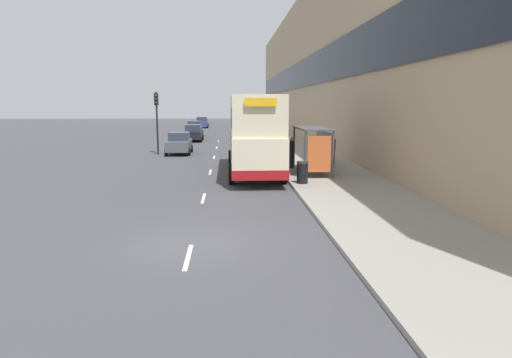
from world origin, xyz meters
TOP-DOWN VIEW (x-y plane):
  - ground_plane at (0.00, 0.00)m, footprint 220.00×220.00m
  - pavement at (6.50, 38.50)m, footprint 5.00×93.00m
  - terrace_facade at (10.49, 38.50)m, footprint 3.10×93.00m
  - lane_mark_0 at (0.00, -1.04)m, footprint 0.12×2.00m
  - lane_mark_1 at (0.00, 6.32)m, footprint 0.12×2.00m
  - lane_mark_2 at (0.00, 13.69)m, footprint 0.12×2.00m
  - lane_mark_3 at (0.00, 21.05)m, footprint 0.12×2.00m
  - lane_mark_4 at (0.00, 28.41)m, footprint 0.12×2.00m
  - lane_mark_5 at (0.00, 35.78)m, footprint 0.12×2.00m
  - bus_shelter at (5.77, 11.82)m, footprint 1.60×4.20m
  - double_decker_bus_near at (2.47, 12.80)m, footprint 2.85×10.32m
  - car_0 at (-3.22, 62.82)m, footprint 2.05×4.34m
  - car_1 at (-2.62, 35.94)m, footprint 1.99×4.55m
  - car_2 at (-3.06, 43.92)m, footprint 1.95×4.01m
  - car_3 at (-2.78, 23.47)m, footprint 1.91×3.98m
  - pedestrian_at_shelter at (6.95, 16.32)m, footprint 0.34×0.34m
  - pedestrian_1 at (7.57, 15.75)m, footprint 0.36×0.36m
  - pedestrian_2 at (4.71, 14.20)m, footprint 0.36×0.36m
  - pedestrian_3 at (6.37, 14.20)m, footprint 0.33×0.33m
  - litter_bin at (4.55, 8.89)m, footprint 0.55×0.55m
  - traffic_light_far_kerb at (-4.40, 23.25)m, footprint 0.30×0.32m

SIDE VIEW (x-z plane):
  - ground_plane at x=0.00m, z-range 0.00..0.00m
  - lane_mark_0 at x=0.00m, z-range 0.00..0.01m
  - lane_mark_1 at x=0.00m, z-range 0.00..0.01m
  - lane_mark_2 at x=0.00m, z-range 0.00..0.01m
  - lane_mark_3 at x=0.00m, z-range 0.00..0.01m
  - lane_mark_4 at x=0.00m, z-range 0.00..0.01m
  - lane_mark_5 at x=0.00m, z-range 0.00..0.01m
  - pavement at x=6.50m, z-range 0.00..0.14m
  - litter_bin at x=4.55m, z-range 0.14..1.19m
  - car_3 at x=-2.78m, z-range -0.01..1.68m
  - car_1 at x=-2.62m, z-range -0.01..1.71m
  - car_0 at x=-3.22m, z-range -0.01..1.73m
  - car_2 at x=-3.06m, z-range -0.02..1.78m
  - pedestrian_3 at x=6.37m, z-range 0.16..1.82m
  - pedestrian_at_shelter at x=6.95m, z-range 0.16..1.86m
  - pedestrian_1 at x=7.57m, z-range 0.16..1.96m
  - pedestrian_2 at x=4.71m, z-range 0.16..2.00m
  - bus_shelter at x=5.77m, z-range 0.64..3.12m
  - double_decker_bus_near at x=2.47m, z-range 0.13..4.43m
  - traffic_light_far_kerb at x=-4.40m, z-range 0.83..5.60m
  - terrace_facade at x=10.49m, z-range -0.01..15.63m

